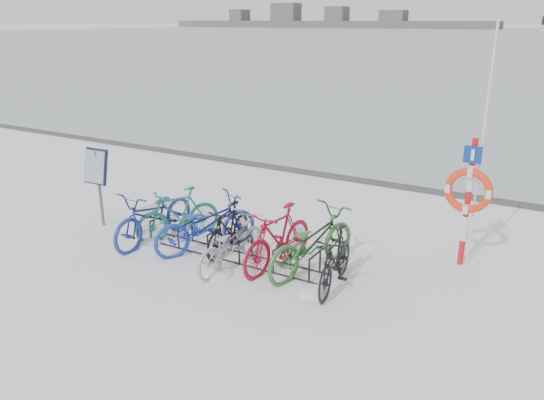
% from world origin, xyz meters
% --- Properties ---
extents(ground, '(900.00, 900.00, 0.00)m').
position_xyz_m(ground, '(0.00, 0.00, 0.00)').
color(ground, white).
rests_on(ground, ground).
extents(quay_edge, '(400.00, 0.25, 0.10)m').
position_xyz_m(quay_edge, '(0.00, 5.90, 0.05)').
color(quay_edge, '#3F3F42').
rests_on(quay_edge, ground).
extents(bike_rack, '(4.00, 0.48, 0.46)m').
position_xyz_m(bike_rack, '(0.00, 0.00, 0.18)').
color(bike_rack, black).
rests_on(bike_rack, ground).
extents(info_board, '(0.59, 0.25, 1.74)m').
position_xyz_m(info_board, '(-3.36, -0.07, 1.25)').
color(info_board, '#595B5E').
rests_on(info_board, ground).
extents(lifebuoy_station, '(0.83, 0.23, 4.34)m').
position_xyz_m(lifebuoy_station, '(3.92, 1.81, 1.46)').
color(lifebuoy_station, red).
rests_on(lifebuoy_station, ground).
extents(shoreline, '(180.00, 12.00, 9.50)m').
position_xyz_m(shoreline, '(-122.02, 260.00, 2.79)').
color(shoreline, '#4C4C4C').
rests_on(shoreline, ground).
extents(bike_0, '(0.83, 2.23, 1.16)m').
position_xyz_m(bike_0, '(-1.77, -0.10, 0.58)').
color(bike_0, '#253194').
rests_on(bike_0, ground).
extents(bike_1, '(1.34, 1.86, 1.10)m').
position_xyz_m(bike_1, '(-1.46, 0.25, 0.55)').
color(bike_1, '#226F66').
rests_on(bike_1, ground).
extents(bike_2, '(1.70, 2.27, 1.14)m').
position_xyz_m(bike_2, '(-0.59, 0.04, 0.57)').
color(bike_2, '#1E36B6').
rests_on(bike_2, ground).
extents(bike_3, '(0.58, 1.66, 0.98)m').
position_xyz_m(bike_3, '(-0.18, 0.24, 0.49)').
color(bike_3, black).
rests_on(bike_3, ground).
extents(bike_4, '(0.80, 1.91, 0.98)m').
position_xyz_m(bike_4, '(0.27, -0.34, 0.49)').
color(bike_4, '#9C9FA4').
rests_on(bike_4, ground).
extents(bike_5, '(0.83, 2.03, 1.19)m').
position_xyz_m(bike_5, '(1.01, 0.09, 0.59)').
color(bike_5, '#A80D27').
rests_on(bike_5, ground).
extents(bike_6, '(1.33, 2.37, 1.18)m').
position_xyz_m(bike_6, '(1.61, 0.25, 0.59)').
color(bike_6, '#2F6B33').
rests_on(bike_6, ground).
extents(bike_7, '(0.69, 1.80, 1.05)m').
position_xyz_m(bike_7, '(2.23, -0.11, 0.53)').
color(bike_7, black).
rests_on(bike_7, ground).
extents(snow_drifts, '(4.91, 1.83, 0.20)m').
position_xyz_m(snow_drifts, '(0.01, -0.17, 0.00)').
color(snow_drifts, white).
rests_on(snow_drifts, ground).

